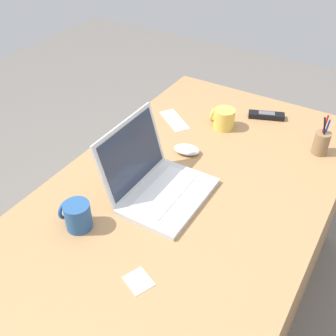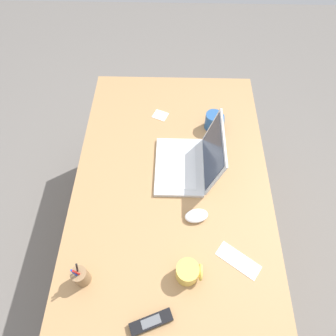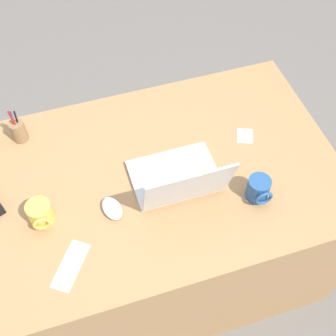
{
  "view_description": "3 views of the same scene",
  "coord_description": "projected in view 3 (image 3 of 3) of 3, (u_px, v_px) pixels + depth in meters",
  "views": [
    {
      "loc": [
        -0.99,
        -0.5,
        1.69
      ],
      "look_at": [
        -0.08,
        0.06,
        0.84
      ],
      "focal_mm": 43.45,
      "sensor_mm": 36.0,
      "label": 1
    },
    {
      "loc": [
        0.69,
        -0.0,
        1.95
      ],
      "look_at": [
        -0.07,
        -0.02,
        0.79
      ],
      "focal_mm": 31.98,
      "sensor_mm": 36.0,
      "label": 2
    },
    {
      "loc": [
        0.22,
        0.97,
        2.15
      ],
      "look_at": [
        -0.08,
        0.04,
        0.82
      ],
      "focal_mm": 48.21,
      "sensor_mm": 36.0,
      "label": 3
    }
  ],
  "objects": [
    {
      "name": "desk",
      "position": [
        149.0,
        224.0,
        2.02
      ],
      "size": [
        1.51,
        0.92,
        0.74
      ],
      "primitive_type": "cube",
      "color": "#A87C4F",
      "rests_on": "ground"
    },
    {
      "name": "paper_note_near_laptop",
      "position": [
        245.0,
        136.0,
        1.84
      ],
      "size": [
        0.09,
        0.09,
        0.0
      ],
      "primitive_type": "cube",
      "rotation": [
        0.0,
        0.0,
        -0.4
      ],
      "color": "white",
      "rests_on": "desk"
    },
    {
      "name": "coffee_mug_white",
      "position": [
        259.0,
        189.0,
        1.63
      ],
      "size": [
        0.08,
        0.1,
        0.09
      ],
      "color": "#26518C",
      "rests_on": "desk"
    },
    {
      "name": "laptop",
      "position": [
        179.0,
        179.0,
        1.65
      ],
      "size": [
        0.33,
        0.3,
        0.25
      ],
      "color": "silver",
      "rests_on": "desk"
    },
    {
      "name": "paper_note_left",
      "position": [
        71.0,
        266.0,
        1.51
      ],
      "size": [
        0.16,
        0.19,
        0.0
      ],
      "primitive_type": "cube",
      "rotation": [
        0.0,
        0.0,
        -0.61
      ],
      "color": "white",
      "rests_on": "desk"
    },
    {
      "name": "pen_holder",
      "position": [
        19.0,
        131.0,
        1.8
      ],
      "size": [
        0.06,
        0.06,
        0.17
      ],
      "color": "olive",
      "rests_on": "desk"
    },
    {
      "name": "computer_mouse",
      "position": [
        112.0,
        208.0,
        1.62
      ],
      "size": [
        0.09,
        0.12,
        0.03
      ],
      "primitive_type": "ellipsoid",
      "rotation": [
        0.0,
        0.0,
        0.23
      ],
      "color": "white",
      "rests_on": "desk"
    },
    {
      "name": "coffee_mug_tall",
      "position": [
        40.0,
        213.0,
        1.58
      ],
      "size": [
        0.09,
        0.1,
        0.09
      ],
      "color": "#E0BC4C",
      "rests_on": "desk"
    },
    {
      "name": "ground_plane",
      "position": [
        151.0,
        259.0,
        2.32
      ],
      "size": [
        6.0,
        6.0,
        0.0
      ],
      "primitive_type": "plane",
      "color": "slate"
    }
  ]
}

